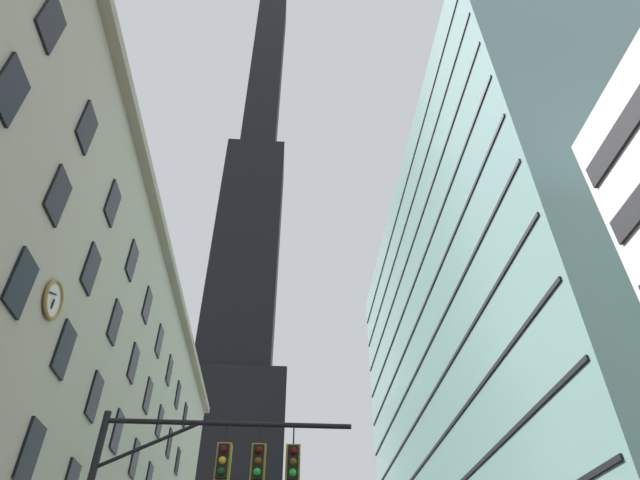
% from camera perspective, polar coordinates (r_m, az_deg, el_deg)
% --- Properties ---
extents(station_building, '(17.37, 56.56, 26.84)m').
position_cam_1_polar(station_building, '(41.26, -30.91, -17.49)').
color(station_building, '#B2A88E').
rests_on(station_building, ground).
extents(dark_skyscraper, '(22.50, 22.50, 223.73)m').
position_cam_1_polar(dark_skyscraper, '(127.71, -8.37, -6.81)').
color(dark_skyscraper, black).
rests_on(dark_skyscraper, ground).
extents(glass_office_midrise, '(18.62, 53.72, 47.88)m').
position_cam_1_polar(glass_office_midrise, '(55.40, 20.09, -13.04)').
color(glass_office_midrise, gray).
rests_on(glass_office_midrise, ground).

